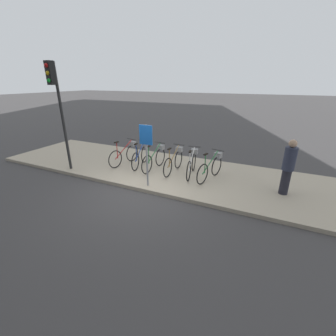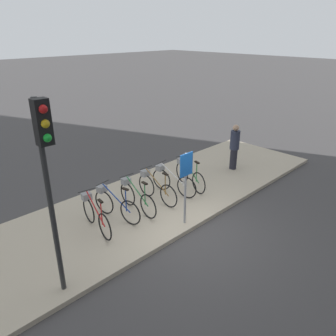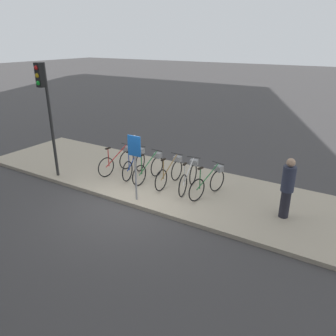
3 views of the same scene
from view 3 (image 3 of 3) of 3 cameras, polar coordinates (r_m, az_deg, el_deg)
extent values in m
plane|color=#423F3F|center=(9.90, -6.95, -6.58)|extent=(120.00, 120.00, 0.00)
cube|color=#B7A88E|center=(11.22, -1.11, -2.54)|extent=(14.12, 3.71, 0.12)
torus|color=black|center=(11.61, -10.73, 0.14)|extent=(0.14, 0.71, 0.71)
torus|color=black|center=(12.20, -7.21, 1.42)|extent=(0.14, 0.71, 0.71)
cylinder|color=red|center=(11.81, -9.00, 2.09)|extent=(0.18, 0.98, 0.60)
cylinder|color=red|center=(11.58, -10.32, 1.80)|extent=(0.04, 0.04, 0.64)
cube|color=black|center=(11.47, -10.44, 3.39)|extent=(0.10, 0.21, 0.04)
cylinder|color=#262626|center=(12.01, -7.34, 4.12)|extent=(0.46, 0.09, 0.02)
cube|color=gray|center=(12.10, -7.12, 3.28)|extent=(0.27, 0.23, 0.18)
torus|color=black|center=(11.15, -7.08, -0.56)|extent=(0.16, 0.70, 0.71)
torus|color=black|center=(11.95, -4.85, 1.07)|extent=(0.16, 0.70, 0.71)
cylinder|color=navy|center=(11.45, -5.98, 1.62)|extent=(0.20, 0.98, 0.60)
cylinder|color=navy|center=(11.14, -6.83, 1.20)|extent=(0.04, 0.04, 0.64)
cube|color=black|center=(11.03, -6.90, 2.85)|extent=(0.10, 0.21, 0.04)
cylinder|color=#262626|center=(11.75, -4.94, 3.82)|extent=(0.46, 0.10, 0.02)
cube|color=gray|center=(11.86, -4.80, 2.98)|extent=(0.27, 0.24, 0.18)
torus|color=black|center=(10.77, -5.03, -1.29)|extent=(0.07, 0.71, 0.71)
torus|color=black|center=(11.48, -1.93, 0.26)|extent=(0.07, 0.71, 0.71)
cylinder|color=#267238|center=(11.01, -3.47, 0.88)|extent=(0.09, 0.99, 0.60)
cylinder|color=#267238|center=(10.75, -4.63, 0.50)|extent=(0.03, 0.03, 0.64)
cube|color=black|center=(10.63, -4.68, 2.21)|extent=(0.08, 0.20, 0.04)
cylinder|color=#262626|center=(11.27, -1.97, 3.11)|extent=(0.46, 0.05, 0.02)
cube|color=gray|center=(11.37, -1.81, 2.23)|extent=(0.25, 0.21, 0.18)
torus|color=black|center=(10.37, -1.21, -2.15)|extent=(0.04, 0.71, 0.71)
torus|color=black|center=(11.13, 1.53, -0.43)|extent=(0.04, 0.71, 0.71)
cylinder|color=olive|center=(10.64, 0.21, 0.16)|extent=(0.04, 0.99, 0.60)
cylinder|color=olive|center=(10.35, -0.82, -0.28)|extent=(0.03, 0.03, 0.64)
cube|color=black|center=(10.23, -0.83, 1.49)|extent=(0.07, 0.20, 0.04)
cylinder|color=#262626|center=(10.92, 1.56, 2.50)|extent=(0.46, 0.03, 0.02)
cube|color=gray|center=(11.03, 1.68, 1.60)|extent=(0.24, 0.20, 0.18)
torus|color=black|center=(10.00, 2.60, -3.09)|extent=(0.14, 0.71, 0.71)
torus|color=black|center=(10.85, 4.40, -1.10)|extent=(0.14, 0.71, 0.71)
cylinder|color=silver|center=(10.31, 3.57, -0.60)|extent=(0.18, 0.98, 0.60)
cylinder|color=silver|center=(9.99, 2.90, -1.13)|extent=(0.04, 0.04, 0.64)
cube|color=black|center=(9.87, 2.94, 0.69)|extent=(0.10, 0.21, 0.04)
cylinder|color=#262626|center=(10.63, 4.49, 1.89)|extent=(0.46, 0.09, 0.02)
cube|color=gray|center=(10.74, 4.54, 0.98)|extent=(0.27, 0.23, 0.18)
torus|color=black|center=(9.75, 5.02, -3.84)|extent=(0.21, 0.70, 0.71)
torus|color=black|center=(10.45, 8.55, -2.21)|extent=(0.21, 0.70, 0.71)
cylinder|color=#267238|center=(9.98, 6.92, -1.50)|extent=(0.27, 0.97, 0.60)
cylinder|color=#267238|center=(9.71, 5.60, -1.90)|extent=(0.04, 0.04, 0.64)
cube|color=black|center=(9.58, 5.68, -0.03)|extent=(0.12, 0.21, 0.04)
cylinder|color=#262626|center=(10.22, 8.73, 0.88)|extent=(0.45, 0.14, 0.02)
cube|color=gray|center=(10.33, 8.84, -0.08)|extent=(0.28, 0.25, 0.18)
cylinder|color=#23232D|center=(9.40, 19.68, -5.90)|extent=(0.26, 0.26, 0.78)
cylinder|color=#2D3347|center=(9.10, 20.25, -1.80)|extent=(0.34, 0.34, 0.69)
sphere|color=tan|center=(8.94, 20.63, 0.90)|extent=(0.22, 0.22, 0.22)
cylinder|color=#2D2D2D|center=(11.74, -19.69, 7.52)|extent=(0.10, 0.10, 3.84)
cube|color=black|center=(11.39, -21.40, 14.84)|extent=(0.24, 0.20, 0.75)
sphere|color=red|center=(11.31, -21.97, 15.88)|extent=(0.14, 0.14, 0.14)
sphere|color=gold|center=(11.33, -21.81, 14.73)|extent=(0.14, 0.14, 0.14)
sphere|color=green|center=(11.35, -21.64, 13.59)|extent=(0.14, 0.14, 0.14)
cylinder|color=#99999E|center=(9.59, -5.68, -0.11)|extent=(0.06, 0.06, 2.00)
cube|color=#1959B2|center=(9.34, -5.91, 3.84)|extent=(0.44, 0.03, 0.60)
camera|label=1|loc=(2.70, -22.95, -8.86)|focal=24.00mm
camera|label=2|loc=(11.26, -50.80, 15.52)|focal=35.00mm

